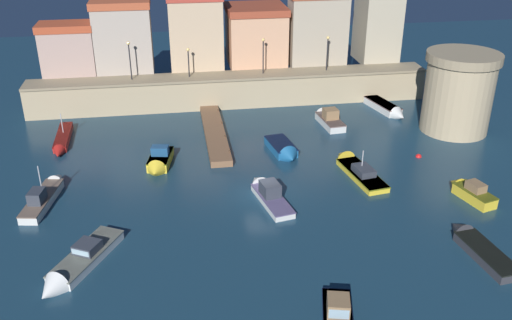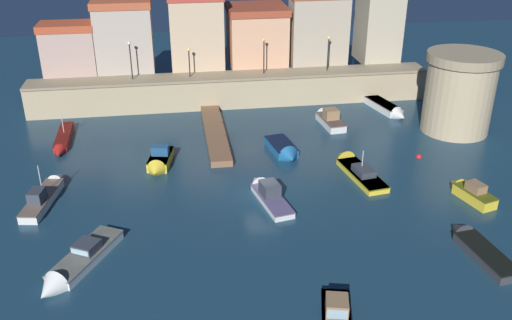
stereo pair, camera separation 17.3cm
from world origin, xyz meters
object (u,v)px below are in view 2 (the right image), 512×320
quay_lamp_3 (328,48)px  moored_boat_2 (75,266)px  moored_boat_7 (355,168)px  moored_boat_9 (328,118)px  moored_boat_0 (46,194)px  moored_boat_8 (476,246)px  moored_boat_12 (63,141)px  quay_lamp_0 (130,55)px  moored_boat_10 (284,150)px  mooring_buoy_0 (419,157)px  moored_boat_3 (470,192)px  moored_boat_6 (388,109)px  moored_boat_11 (267,192)px  fortress_tower (459,92)px  quay_lamp_2 (264,50)px  quay_lamp_1 (189,57)px  moored_boat_1 (159,161)px

quay_lamp_3 → moored_boat_2: bearing=-130.0°
moored_boat_7 → moored_boat_9: (0.59, 10.34, 0.19)m
moored_boat_0 → moored_boat_8: bearing=-101.2°
moored_boat_2 → moored_boat_12: (-3.56, 19.12, -0.07)m
quay_lamp_0 → moored_boat_8: bearing=-52.2°
moored_boat_10 → mooring_buoy_0: 11.34m
quay_lamp_0 → moored_boat_8: 36.33m
moored_boat_3 → moored_boat_6: moored_boat_3 is taller
moored_boat_11 → moored_boat_12: 20.27m
fortress_tower → moored_boat_0: 36.29m
quay_lamp_2 → moored_boat_3: bearing=-62.4°
quay_lamp_1 → quay_lamp_0: bearing=180.0°
quay_lamp_0 → quay_lamp_3: (19.95, 0.00, -0.13)m
quay_lamp_2 → moored_boat_12: quay_lamp_2 is taller
moored_boat_0 → moored_boat_11: size_ratio=1.09×
moored_boat_12 → moored_boat_9: bearing=91.1°
moored_boat_3 → moored_boat_7: 8.84m
moored_boat_6 → moored_boat_8: size_ratio=0.99×
quay_lamp_1 → moored_boat_8: quay_lamp_1 is taller
quay_lamp_0 → moored_boat_11: 22.86m
moored_boat_6 → moored_boat_7: bearing=-44.7°
quay_lamp_2 → moored_boat_9: (5.24, -6.36, -5.14)m
moored_boat_7 → moored_boat_8: moored_boat_7 is taller
moored_boat_12 → moored_boat_10: bearing=73.0°
moored_boat_3 → moored_boat_12: bearing=49.7°
moored_boat_9 → quay_lamp_3: bearing=-18.7°
moored_boat_8 → moored_boat_12: bearing=47.1°
moored_boat_1 → moored_boat_8: bearing=63.5°
moored_boat_0 → moored_boat_8: moored_boat_0 is taller
moored_boat_0 → moored_boat_9: (24.19, 11.26, 0.06)m
quay_lamp_0 → moored_boat_7: 25.07m
moored_boat_7 → mooring_buoy_0: (6.15, 1.70, -0.32)m
quay_lamp_1 → moored_boat_1: size_ratio=0.62×
moored_boat_1 → moored_boat_6: size_ratio=0.76×
moored_boat_7 → moored_boat_8: size_ratio=1.16×
moored_boat_9 → quay_lamp_2: bearing=33.8°
quay_lamp_2 → moored_boat_6: (11.97, -4.64, -5.25)m
moored_boat_11 → moored_boat_12: moored_boat_12 is taller
moored_boat_10 → moored_boat_12: 19.65m
fortress_tower → moored_boat_11: fortress_tower is taller
moored_boat_7 → moored_boat_10: (-4.96, 3.94, 0.07)m
fortress_tower → moored_boat_2: size_ratio=1.05×
quay_lamp_3 → moored_boat_12: bearing=-163.6°
quay_lamp_1 → moored_boat_3: bearing=-49.2°
quay_lamp_0 → quay_lamp_1: bearing=0.0°
moored_boat_10 → moored_boat_11: bearing=-30.1°
quay_lamp_3 → moored_boat_7: bearing=-97.0°
fortress_tower → quay_lamp_3: size_ratio=2.06×
moored_boat_1 → moored_boat_0: bearing=-52.9°
quay_lamp_3 → moored_boat_12: (-25.98, -7.64, -5.32)m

